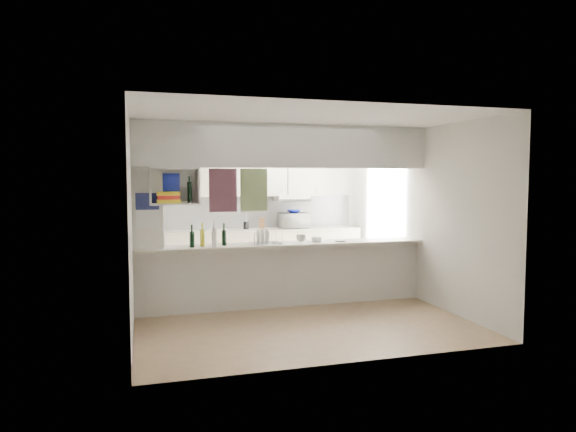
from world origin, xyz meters
name	(u,v)px	position (x,y,z in m)	size (l,w,h in m)	color
floor	(285,306)	(0.00, 0.00, 0.00)	(4.80, 4.80, 0.00)	#9B785A
ceiling	(284,125)	(0.00, 0.00, 2.60)	(4.80, 4.80, 0.00)	white
wall_back	(250,208)	(0.00, 2.40, 1.30)	(4.20, 4.20, 0.00)	silver
wall_left	(132,220)	(-2.10, 0.00, 1.30)	(4.80, 4.80, 0.00)	silver
wall_right	(415,214)	(2.10, 0.00, 1.30)	(4.80, 4.80, 0.00)	silver
servery_partition	(273,192)	(-0.17, 0.00, 1.66)	(4.20, 0.50, 2.60)	silver
cubby_shelf	(173,189)	(-1.57, -0.06, 1.71)	(0.65, 0.35, 0.50)	white
kitchen_run	(261,234)	(0.16, 2.14, 0.83)	(3.60, 0.63, 2.24)	beige
microwave	(294,220)	(0.78, 2.08, 1.06)	(0.52, 0.35, 0.29)	white
bowl	(294,211)	(0.77, 2.06, 1.24)	(0.25, 0.25, 0.06)	#0D1A95
dish_rack	(265,237)	(-0.28, 0.01, 1.01)	(0.43, 0.33, 0.23)	silver
cup	(301,238)	(0.24, -0.04, 0.99)	(0.13, 0.13, 0.11)	white
wine_bottles	(208,238)	(-1.10, -0.05, 1.04)	(0.52, 0.15, 0.34)	black
plastic_tubs	(318,240)	(0.50, -0.02, 0.96)	(0.49, 0.18, 0.07)	silver
utensil_jar	(246,225)	(-0.13, 2.15, 0.99)	(0.10, 0.10, 0.14)	black
knife_block	(262,223)	(0.18, 2.18, 1.02)	(0.10, 0.08, 0.20)	brown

